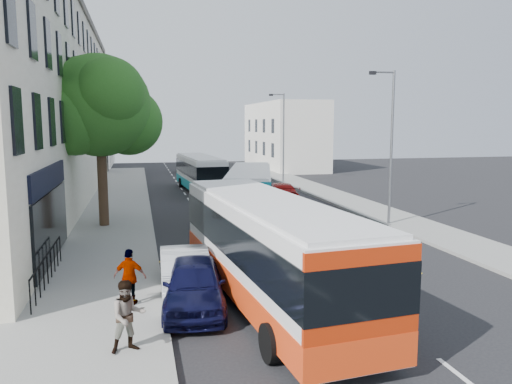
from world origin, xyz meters
TOP-DOWN VIEW (x-y plane):
  - ground at (0.00, 0.00)m, footprint 120.00×120.00m
  - pavement_left at (-8.50, 15.00)m, footprint 5.00×70.00m
  - pavement_right at (7.50, 15.00)m, footprint 3.00×70.00m
  - terrace_main at (-14.00, 24.49)m, footprint 8.30×45.00m
  - terrace_far at (-14.00, 55.00)m, footprint 8.00×20.00m
  - building_right at (11.00, 48.00)m, footprint 6.00×18.00m
  - street_tree at (-8.51, 14.97)m, footprint 6.30×5.70m
  - lamp_near at (6.20, 12.00)m, footprint 1.45×0.15m
  - lamp_far at (6.20, 32.00)m, footprint 1.45×0.15m
  - railings at (-9.70, 5.30)m, footprint 0.08×5.60m
  - bus_near at (-2.91, 2.41)m, footprint 3.65×11.51m
  - bus_mid at (-0.55, 15.53)m, footprint 4.88×10.56m
  - bus_far at (-1.85, 28.23)m, footprint 3.03×10.29m
  - motorbike at (-1.89, -1.09)m, footprint 0.81×1.93m
  - parked_car_blue at (-5.17, 2.28)m, footprint 2.25×4.57m
  - parked_car_silver at (-5.32, 3.61)m, footprint 1.63×4.40m
  - red_hatchback at (2.81, 20.73)m, footprint 2.51×5.11m
  - distant_car_grey at (-1.42, 44.44)m, footprint 2.55×4.68m
  - distant_car_silver at (3.33, 35.87)m, footprint 1.80×4.00m
  - pedestrian_near at (-7.00, -0.44)m, footprint 0.96×0.83m
  - pedestrian_far at (-7.00, 2.70)m, footprint 1.05×0.68m

SIDE VIEW (x-z plane):
  - ground at x=0.00m, z-range 0.00..0.00m
  - pavement_left at x=-8.50m, z-range 0.00..0.15m
  - pavement_right at x=7.50m, z-range 0.00..0.15m
  - distant_car_grey at x=-1.42m, z-range 0.00..1.25m
  - distant_car_silver at x=3.33m, z-range 0.00..1.33m
  - red_hatchback at x=2.81m, z-range 0.00..1.43m
  - parked_car_silver at x=-5.32m, z-range 0.00..1.44m
  - railings at x=-9.70m, z-range 0.15..1.29m
  - parked_car_blue at x=-5.17m, z-range 0.00..1.50m
  - motorbike at x=-1.89m, z-range -0.05..1.72m
  - pedestrian_far at x=-7.00m, z-range 0.15..1.81m
  - pedestrian_near at x=-7.00m, z-range 0.15..1.85m
  - bus_far at x=-1.85m, z-range 0.08..2.93m
  - bus_mid at x=-0.55m, z-range 0.08..2.97m
  - bus_near at x=-2.91m, z-range 0.08..3.27m
  - building_right at x=11.00m, z-range 0.00..8.00m
  - lamp_near at x=6.20m, z-range 0.62..8.62m
  - lamp_far at x=6.20m, z-range 0.62..8.62m
  - terrace_far at x=-14.00m, z-range 0.00..10.00m
  - street_tree at x=-8.51m, z-range 1.89..10.69m
  - terrace_main at x=-14.00m, z-range 0.01..13.51m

